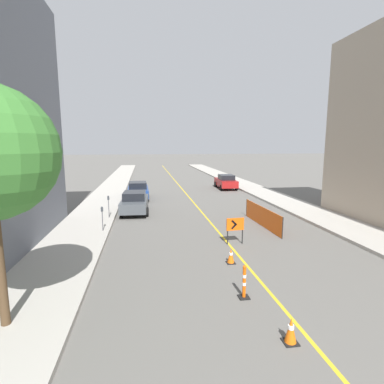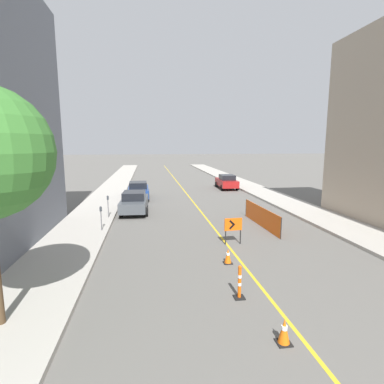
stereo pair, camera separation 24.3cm
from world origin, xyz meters
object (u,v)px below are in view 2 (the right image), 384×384
(parked_car_curb_mid, at_px, (138,190))
(parking_meter_near_curb, at_px, (101,213))
(parked_car_curb_far, at_px, (227,182))
(parking_meter_far_curb, at_px, (108,202))
(parked_car_curb_near, at_px, (134,202))
(traffic_cone_third, at_px, (228,256))
(traffic_cone_second, at_px, (284,331))
(delineator_post_rear, at_px, (239,284))
(arrow_barricade_primary, at_px, (233,226))

(parked_car_curb_mid, bearing_deg, parking_meter_near_curb, -100.75)
(parked_car_curb_far, height_order, parking_meter_far_curb, parking_meter_far_curb)
(parked_car_curb_near, distance_m, parking_meter_near_curb, 5.19)
(traffic_cone_third, distance_m, parked_car_curb_mid, 16.24)
(parked_car_curb_near, bearing_deg, traffic_cone_second, -71.46)
(delineator_post_rear, distance_m, parking_meter_far_curb, 12.43)
(traffic_cone_third, xyz_separation_m, parked_car_curb_near, (-4.27, 10.12, 0.48))
(traffic_cone_second, height_order, parking_meter_near_curb, parking_meter_near_curb)
(parked_car_curb_near, bearing_deg, arrow_barricade_primary, -53.60)
(parked_car_curb_near, bearing_deg, parking_meter_far_curb, -128.44)
(parking_meter_near_curb, height_order, parking_meter_far_curb, parking_meter_far_curb)
(traffic_cone_second, height_order, arrow_barricade_primary, arrow_barricade_primary)
(parked_car_curb_mid, height_order, parking_meter_far_curb, parking_meter_far_curb)
(parked_car_curb_near, relative_size, parked_car_curb_mid, 1.01)
(traffic_cone_second, relative_size, delineator_post_rear, 0.61)
(parked_car_curb_near, bearing_deg, parked_car_curb_far, 50.22)
(parking_meter_far_curb, bearing_deg, arrow_barricade_primary, -41.14)
(delineator_post_rear, bearing_deg, parking_meter_near_curb, 124.30)
(arrow_barricade_primary, relative_size, parking_meter_near_curb, 0.97)
(arrow_barricade_primary, height_order, parked_car_curb_mid, parked_car_curb_mid)
(traffic_cone_third, xyz_separation_m, parking_meter_far_curb, (-5.89, 8.27, 0.88))
(delineator_post_rear, distance_m, arrow_barricade_primary, 5.37)
(parked_car_curb_mid, relative_size, parked_car_curb_far, 1.00)
(delineator_post_rear, height_order, parked_car_curb_near, parked_car_curb_near)
(parked_car_curb_far, distance_m, parking_meter_far_curb, 16.87)
(traffic_cone_third, height_order, parked_car_curb_far, parked_car_curb_far)
(traffic_cone_second, distance_m, arrow_barricade_primary, 7.61)
(traffic_cone_second, distance_m, traffic_cone_third, 5.19)
(delineator_post_rear, relative_size, arrow_barricade_primary, 0.84)
(parked_car_curb_near, height_order, parked_car_curb_far, same)
(delineator_post_rear, relative_size, parked_car_curb_near, 0.26)
(traffic_cone_second, distance_m, delineator_post_rear, 2.38)
(traffic_cone_second, xyz_separation_m, parked_car_curb_near, (-4.30, 15.31, 0.46))
(arrow_barricade_primary, bearing_deg, parked_car_curb_far, 72.51)
(delineator_post_rear, bearing_deg, parked_car_curb_near, 106.63)
(traffic_cone_second, xyz_separation_m, traffic_cone_third, (-0.04, 5.19, -0.02))
(parked_car_curb_far, bearing_deg, parking_meter_far_curb, -130.52)
(arrow_barricade_primary, bearing_deg, parking_meter_near_curb, 153.62)
(traffic_cone_second, xyz_separation_m, parked_car_curb_mid, (-4.18, 20.89, 0.46))
(parking_meter_far_curb, bearing_deg, parking_meter_near_curb, -90.00)
(parked_car_curb_mid, bearing_deg, delineator_post_rear, -79.85)
(parking_meter_near_curb, bearing_deg, traffic_cone_third, -41.47)
(parked_car_curb_far, bearing_deg, arrow_barricade_primary, -102.12)
(parked_car_curb_mid, bearing_deg, parked_car_curb_far, 26.30)
(traffic_cone_second, height_order, parked_car_curb_far, parked_car_curb_far)
(delineator_post_rear, distance_m, parked_car_curb_far, 24.30)
(arrow_barricade_primary, bearing_deg, parked_car_curb_near, 120.09)
(traffic_cone_second, distance_m, parking_meter_near_curb, 12.00)
(parked_car_curb_mid, bearing_deg, traffic_cone_second, -79.96)
(parking_meter_near_curb, bearing_deg, parked_car_curb_near, 71.70)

